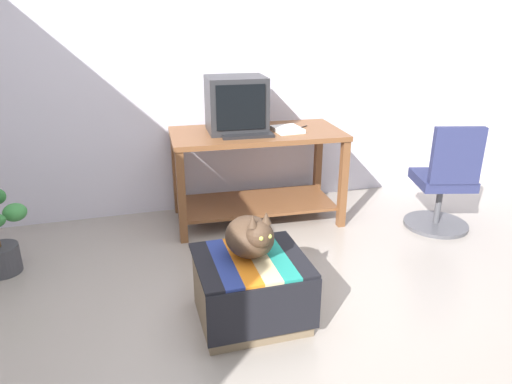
# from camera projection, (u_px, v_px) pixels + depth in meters

# --- Properties ---
(ground_plane) EXTENTS (14.00, 14.00, 0.00)m
(ground_plane) POSITION_uv_depth(u_px,v_px,m) (293.00, 339.00, 2.58)
(ground_plane) COLOR #9E9389
(back_wall) EXTENTS (8.00, 0.10, 2.60)m
(back_wall) POSITION_uv_depth(u_px,v_px,m) (213.00, 60.00, 3.95)
(back_wall) COLOR silver
(back_wall) RESTS_ON ground_plane
(desk) EXTENTS (1.42, 0.75, 0.78)m
(desk) POSITION_uv_depth(u_px,v_px,m) (257.00, 160.00, 3.89)
(desk) COLOR brown
(desk) RESTS_ON ground_plane
(tv_monitor) EXTENTS (0.48, 0.41, 0.44)m
(tv_monitor) POSITION_uv_depth(u_px,v_px,m) (236.00, 105.00, 3.73)
(tv_monitor) COLOR #28282B
(tv_monitor) RESTS_ON desk
(keyboard) EXTENTS (0.41, 0.18, 0.02)m
(keyboard) POSITION_uv_depth(u_px,v_px,m) (247.00, 135.00, 3.63)
(keyboard) COLOR black
(keyboard) RESTS_ON desk
(book) EXTENTS (0.23, 0.26, 0.03)m
(book) POSITION_uv_depth(u_px,v_px,m) (287.00, 129.00, 3.80)
(book) COLOR white
(book) RESTS_ON desk
(ottoman_with_blanket) EXTENTS (0.61, 0.57, 0.40)m
(ottoman_with_blanket) POSITION_uv_depth(u_px,v_px,m) (251.00, 289.00, 2.68)
(ottoman_with_blanket) COLOR #7A664C
(ottoman_with_blanket) RESTS_ON ground_plane
(cat) EXTENTS (0.36, 0.39, 0.30)m
(cat) POSITION_uv_depth(u_px,v_px,m) (251.00, 236.00, 2.59)
(cat) COLOR #473323
(cat) RESTS_ON ottoman_with_blanket
(office_chair) EXTENTS (0.52, 0.52, 0.89)m
(office_chair) POSITION_uv_depth(u_px,v_px,m) (445.00, 185.00, 3.75)
(office_chair) COLOR #4C4C51
(office_chair) RESTS_ON ground_plane
(pen) EXTENTS (0.12, 0.08, 0.01)m
(pen) POSITION_uv_depth(u_px,v_px,m) (302.00, 127.00, 3.92)
(pen) COLOR black
(pen) RESTS_ON desk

